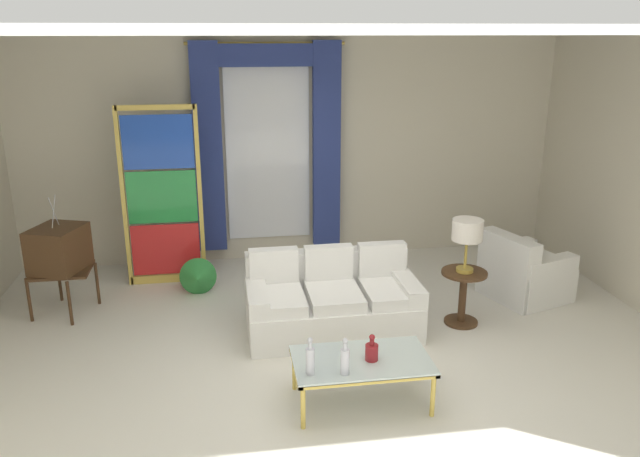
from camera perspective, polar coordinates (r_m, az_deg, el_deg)
name	(u,v)px	position (r m, az deg, el deg)	size (l,w,h in m)	color
ground_plane	(331,362)	(6.11, 1.00, -12.01)	(16.00, 16.00, 0.00)	silver
wall_rear	(292,149)	(8.48, -2.56, 7.27)	(8.00, 0.12, 3.00)	beige
ceiling_slab	(318,30)	(6.10, -0.21, 17.62)	(8.00, 7.60, 0.04)	white
curtained_window	(268,133)	(8.24, -4.76, 8.63)	(2.00, 0.17, 2.70)	white
couch_white_long	(331,302)	(6.61, 1.03, -6.66)	(1.77, 0.93, 0.86)	white
coffee_table	(362,363)	(5.35, 3.80, -12.09)	(1.14, 0.66, 0.41)	silver
bottle_blue_decanter	(372,351)	(5.28, 4.72, -11.04)	(0.11, 0.11, 0.23)	maroon
bottle_crystal_tall	(310,360)	(5.05, -0.89, -11.82)	(0.07, 0.07, 0.32)	silver
bottle_amber_squat	(345,360)	(5.05, 2.28, -11.84)	(0.07, 0.07, 0.31)	silver
vintage_tv	(59,251)	(7.38, -22.67, -1.89)	(0.68, 0.73, 1.35)	#472D19
armchair_white	(522,274)	(7.72, 17.93, -4.00)	(1.03, 1.02, 0.80)	white
stained_glass_divider	(162,201)	(7.79, -14.14, 2.48)	(0.95, 0.05, 2.20)	gold
peacock_figurine	(198,278)	(7.56, -11.06, -4.47)	(0.44, 0.60, 0.50)	beige
round_side_table	(463,292)	(6.86, 12.87, -5.69)	(0.48, 0.48, 0.59)	#472D19
table_lamp_brass	(467,232)	(6.63, 13.26, -0.34)	(0.32, 0.32, 0.57)	#B29338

